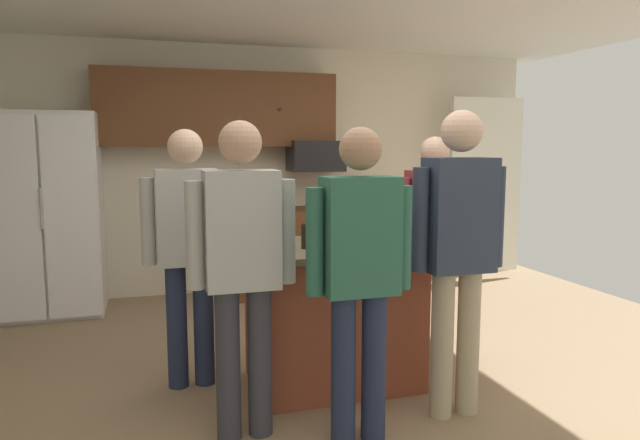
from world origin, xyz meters
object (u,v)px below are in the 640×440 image
at_px(person_elder_center, 242,259).
at_px(tumbler_amber, 316,228).
at_px(person_guest_right, 360,265).
at_px(glass_pilsner, 394,236).
at_px(mug_blue_stoneware, 282,234).
at_px(person_guest_left, 433,231).
at_px(glass_short_whisky, 306,236).
at_px(glass_stout_tall, 262,230).
at_px(microwave_over_range, 316,156).
at_px(glass_dark_ale, 314,233).
at_px(person_host_foreground, 188,241).
at_px(kitchen_island, 333,314).
at_px(serving_tray, 362,240).
at_px(person_guest_by_door, 458,242).
at_px(refrigerator, 49,214).

relative_size(person_elder_center, tumbler_amber, 10.94).
xyz_separation_m(person_guest_right, glass_pilsner, (0.42, 0.51, 0.06)).
bearing_deg(mug_blue_stoneware, person_guest_left, 2.45).
height_order(glass_short_whisky, glass_stout_tall, glass_stout_tall).
xyz_separation_m(person_guest_right, glass_short_whisky, (-0.10, 0.67, 0.05)).
relative_size(microwave_over_range, glass_pilsner, 3.50).
distance_m(glass_dark_ale, mug_blue_stoneware, 0.22).
bearing_deg(mug_blue_stoneware, person_host_foreground, -178.64).
distance_m(person_guest_right, glass_dark_ale, 0.87).
relative_size(microwave_over_range, tumbler_amber, 3.63).
bearing_deg(person_guest_right, glass_stout_tall, 25.71).
relative_size(kitchen_island, glass_stout_tall, 7.44).
xyz_separation_m(glass_dark_ale, serving_tray, (0.29, -0.12, -0.04)).
height_order(person_host_foreground, serving_tray, person_host_foreground).
height_order(person_elder_center, mug_blue_stoneware, person_elder_center).
distance_m(person_guest_right, glass_short_whisky, 0.68).
bearing_deg(person_guest_right, person_elder_center, 76.50).
bearing_deg(person_guest_right, glass_dark_ale, 7.56).
distance_m(kitchen_island, person_guest_left, 1.03).
bearing_deg(person_host_foreground, person_guest_right, -36.76).
xyz_separation_m(person_guest_by_door, glass_dark_ale, (-0.64, 0.74, -0.03)).
distance_m(person_elder_center, serving_tray, 1.01).
relative_size(person_guest_by_door, person_guest_right, 1.06).
distance_m(glass_short_whisky, glass_dark_ale, 0.23).
bearing_deg(mug_blue_stoneware, person_guest_by_door, -47.17).
distance_m(person_guest_by_door, person_elder_center, 1.21).
distance_m(person_elder_center, tumbler_amber, 0.98).
xyz_separation_m(refrigerator, tumbler_amber, (1.96, -2.08, 0.07)).
xyz_separation_m(person_elder_center, glass_short_whisky, (0.47, 0.45, 0.03)).
height_order(kitchen_island, person_guest_left, person_guest_left).
xyz_separation_m(person_elder_center, person_guest_right, (0.57, -0.22, -0.02)).
height_order(kitchen_island, glass_short_whisky, glass_short_whisky).
bearing_deg(refrigerator, kitchen_island, -48.81).
distance_m(microwave_over_range, kitchen_island, 2.67).
relative_size(person_host_foreground, person_guest_left, 1.02).
relative_size(microwave_over_range, glass_stout_tall, 3.51).
height_order(microwave_over_range, person_guest_by_door, person_guest_by_door).
distance_m(person_elder_center, person_host_foreground, 0.80).
height_order(person_host_foreground, glass_stout_tall, person_host_foreground).
distance_m(person_elder_center, glass_stout_tall, 0.80).
distance_m(microwave_over_range, glass_pilsner, 2.71).
xyz_separation_m(microwave_over_range, person_host_foreground, (-1.49, -2.18, -0.49)).
relative_size(person_guest_right, glass_short_whisky, 10.86).
bearing_deg(glass_stout_tall, glass_dark_ale, -18.89).
relative_size(kitchen_island, person_guest_right, 0.72).
distance_m(kitchen_island, tumbler_amber, 0.58).
distance_m(person_guest_by_door, glass_pilsner, 0.44).
bearing_deg(glass_stout_tall, glass_short_whisky, -55.19).
bearing_deg(person_guest_left, tumbler_amber, -13.96).
bearing_deg(person_host_foreground, glass_pilsner, -6.90).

